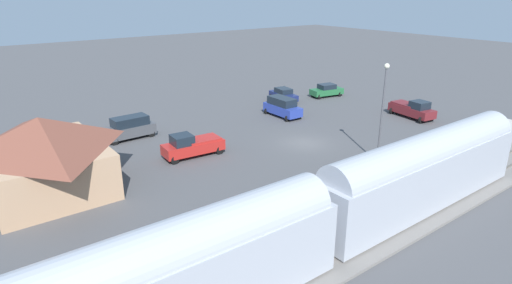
{
  "coord_description": "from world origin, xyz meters",
  "views": [
    {
      "loc": [
        -27.89,
        26.99,
        14.09
      ],
      "look_at": [
        0.87,
        5.24,
        1.0
      ],
      "focal_mm": 29.89,
      "sensor_mm": 36.0,
      "label": 1
    }
  ],
  "objects_px": {
    "sedan_green": "(327,90)",
    "pedestrian_waiting_far": "(443,140)",
    "passenger_train": "(153,282)",
    "pedestrian_on_platform": "(359,174)",
    "pickup_red": "(192,145)",
    "light_pole_near_platform": "(383,102)",
    "suv_blue": "(282,107)",
    "station_building": "(44,153)",
    "suv_charcoal": "(129,127)",
    "pickup_maroon": "(413,109)",
    "sedan_navy": "(283,95)"
  },
  "relations": [
    {
      "from": "pedestrian_on_platform",
      "to": "sedan_navy",
      "type": "bearing_deg",
      "value": -28.56
    },
    {
      "from": "station_building",
      "to": "pickup_red",
      "type": "relative_size",
      "value": 1.89
    },
    {
      "from": "station_building",
      "to": "light_pole_near_platform",
      "type": "xyz_separation_m",
      "value": [
        -11.2,
        -23.7,
        2.34
      ]
    },
    {
      "from": "pickup_red",
      "to": "light_pole_near_platform",
      "type": "bearing_deg",
      "value": -131.86
    },
    {
      "from": "station_building",
      "to": "suv_blue",
      "type": "bearing_deg",
      "value": -80.75
    },
    {
      "from": "sedan_green",
      "to": "suv_charcoal",
      "type": "relative_size",
      "value": 0.96
    },
    {
      "from": "pickup_red",
      "to": "pickup_maroon",
      "type": "bearing_deg",
      "value": -100.28
    },
    {
      "from": "pedestrian_on_platform",
      "to": "light_pole_near_platform",
      "type": "xyz_separation_m",
      "value": [
        2.49,
        -5.5,
        3.98
      ]
    },
    {
      "from": "passenger_train",
      "to": "station_building",
      "type": "xyz_separation_m",
      "value": [
        18.0,
        0.28,
        0.06
      ]
    },
    {
      "from": "pickup_red",
      "to": "pedestrian_on_platform",
      "type": "bearing_deg",
      "value": -153.88
    },
    {
      "from": "passenger_train",
      "to": "pedestrian_on_platform",
      "type": "xyz_separation_m",
      "value": [
        4.3,
        -17.92,
        -1.58
      ]
    },
    {
      "from": "pedestrian_waiting_far",
      "to": "pickup_red",
      "type": "xyz_separation_m",
      "value": [
        12.99,
        18.14,
        -0.25
      ]
    },
    {
      "from": "sedan_green",
      "to": "light_pole_near_platform",
      "type": "xyz_separation_m",
      "value": [
        -19.06,
        13.5,
        4.38
      ]
    },
    {
      "from": "pedestrian_waiting_far",
      "to": "pickup_maroon",
      "type": "height_order",
      "value": "pickup_maroon"
    },
    {
      "from": "pedestrian_waiting_far",
      "to": "suv_charcoal",
      "type": "height_order",
      "value": "suv_charcoal"
    },
    {
      "from": "suv_blue",
      "to": "pickup_maroon",
      "type": "distance_m",
      "value": 14.89
    },
    {
      "from": "sedan_navy",
      "to": "light_pole_near_platform",
      "type": "bearing_deg",
      "value": 160.99
    },
    {
      "from": "sedan_green",
      "to": "suv_charcoal",
      "type": "height_order",
      "value": "suv_charcoal"
    },
    {
      "from": "pedestrian_on_platform",
      "to": "suv_blue",
      "type": "relative_size",
      "value": 0.35
    },
    {
      "from": "station_building",
      "to": "suv_charcoal",
      "type": "distance_m",
      "value": 11.88
    },
    {
      "from": "station_building",
      "to": "sedan_navy",
      "type": "relative_size",
      "value": 2.21
    },
    {
      "from": "suv_charcoal",
      "to": "sedan_navy",
      "type": "bearing_deg",
      "value": -84.51
    },
    {
      "from": "station_building",
      "to": "pedestrian_on_platform",
      "type": "bearing_deg",
      "value": -126.95
    },
    {
      "from": "pedestrian_waiting_far",
      "to": "pickup_maroon",
      "type": "distance_m",
      "value": 11.4
    },
    {
      "from": "pedestrian_waiting_far",
      "to": "suv_blue",
      "type": "bearing_deg",
      "value": 11.73
    },
    {
      "from": "sedan_green",
      "to": "pedestrian_waiting_far",
      "type": "bearing_deg",
      "value": 160.97
    },
    {
      "from": "suv_blue",
      "to": "passenger_train",
      "type": "bearing_deg",
      "value": 130.69
    },
    {
      "from": "pedestrian_on_platform",
      "to": "station_building",
      "type": "bearing_deg",
      "value": 53.05
    },
    {
      "from": "suv_blue",
      "to": "light_pole_near_platform",
      "type": "bearing_deg",
      "value": 170.92
    },
    {
      "from": "passenger_train",
      "to": "station_building",
      "type": "bearing_deg",
      "value": 0.9
    },
    {
      "from": "suv_charcoal",
      "to": "pickup_maroon",
      "type": "xyz_separation_m",
      "value": [
        -12.6,
        -28.58,
        -0.12
      ]
    },
    {
      "from": "suv_charcoal",
      "to": "light_pole_near_platform",
      "type": "xyz_separation_m",
      "value": [
        -18.62,
        -14.59,
        4.11
      ]
    },
    {
      "from": "passenger_train",
      "to": "light_pole_near_platform",
      "type": "bearing_deg",
      "value": -73.81
    },
    {
      "from": "station_building",
      "to": "pedestrian_on_platform",
      "type": "height_order",
      "value": "station_building"
    },
    {
      "from": "passenger_train",
      "to": "pickup_red",
      "type": "distance_m",
      "value": 21.02
    },
    {
      "from": "passenger_train",
      "to": "suv_charcoal",
      "type": "height_order",
      "value": "passenger_train"
    },
    {
      "from": "station_building",
      "to": "pickup_red",
      "type": "height_order",
      "value": "station_building"
    },
    {
      "from": "passenger_train",
      "to": "pedestrian_on_platform",
      "type": "relative_size",
      "value": 33.22
    },
    {
      "from": "pedestrian_on_platform",
      "to": "pedestrian_waiting_far",
      "type": "height_order",
      "value": "same"
    },
    {
      "from": "suv_blue",
      "to": "light_pole_near_platform",
      "type": "distance_m",
      "value": 16.19
    },
    {
      "from": "pickup_red",
      "to": "suv_charcoal",
      "type": "distance_m",
      "value": 8.3
    },
    {
      "from": "pickup_red",
      "to": "suv_blue",
      "type": "relative_size",
      "value": 1.12
    },
    {
      "from": "suv_charcoal",
      "to": "pickup_maroon",
      "type": "height_order",
      "value": "suv_charcoal"
    },
    {
      "from": "sedan_green",
      "to": "light_pole_near_platform",
      "type": "bearing_deg",
      "value": 144.7
    },
    {
      "from": "passenger_train",
      "to": "suv_blue",
      "type": "xyz_separation_m",
      "value": [
        22.26,
        -25.89,
        -1.71
      ]
    },
    {
      "from": "station_building",
      "to": "pickup_maroon",
      "type": "bearing_deg",
      "value": -97.81
    },
    {
      "from": "sedan_green",
      "to": "sedan_navy",
      "type": "height_order",
      "value": "same"
    },
    {
      "from": "passenger_train",
      "to": "station_building",
      "type": "height_order",
      "value": "station_building"
    },
    {
      "from": "station_building",
      "to": "suv_blue",
      "type": "distance_m",
      "value": 26.58
    },
    {
      "from": "pickup_red",
      "to": "suv_blue",
      "type": "xyz_separation_m",
      "value": [
        4.72,
        -14.46,
        0.12
      ]
    }
  ]
}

